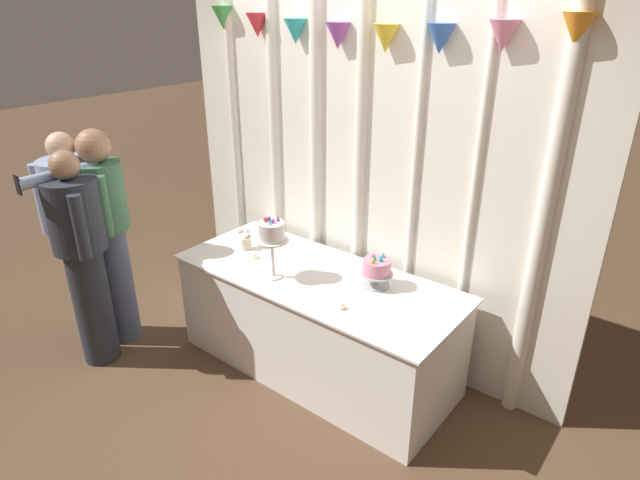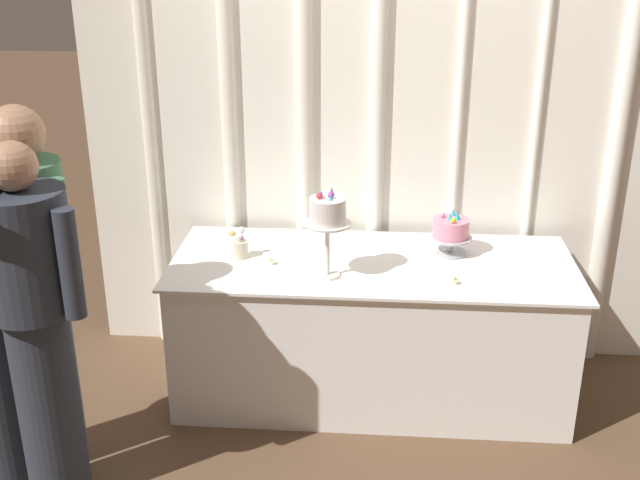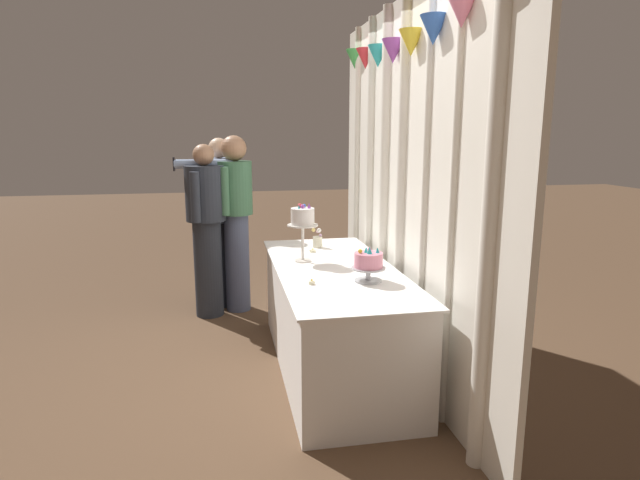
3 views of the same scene
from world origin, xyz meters
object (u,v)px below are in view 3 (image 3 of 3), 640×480
at_px(cake_display_nearleft, 303,220).
at_px(flower_vase, 318,240).
at_px(tealight_far_left, 313,251).
at_px(guest_man_pink_jacket, 206,225).
at_px(tealight_near_left, 312,283).
at_px(guest_man_dark_suit, 236,216).
at_px(cake_table, 334,318).
at_px(cake_display_nearright, 368,263).
at_px(guest_girl_blue_dress, 221,216).

xyz_separation_m(cake_display_nearleft, flower_vase, (-0.46, 0.20, -0.26)).
height_order(tealight_far_left, guest_man_pink_jacket, guest_man_pink_jacket).
bearing_deg(tealight_near_left, guest_man_dark_suit, -167.46).
xyz_separation_m(cake_display_nearleft, guest_man_pink_jacket, (-1.13, -0.72, -0.21)).
height_order(cake_table, cake_display_nearright, cake_display_nearright).
bearing_deg(tealight_far_left, guest_man_pink_jacket, -134.69).
distance_m(cake_display_nearleft, tealight_far_left, 0.44).
relative_size(cake_display_nearright, guest_man_dark_suit, 0.14).
bearing_deg(tealight_near_left, tealight_far_left, 169.70).
distance_m(cake_table, guest_girl_blue_dress, 1.89).
bearing_deg(cake_display_nearright, guest_girl_blue_dress, -155.60).
bearing_deg(guest_girl_blue_dress, flower_vase, 39.43).
bearing_deg(guest_girl_blue_dress, guest_man_dark_suit, 37.84).
relative_size(flower_vase, guest_man_dark_suit, 0.10).
bearing_deg(cake_display_nearright, flower_vase, -172.95).
distance_m(cake_table, cake_display_nearright, 0.66).
height_order(tealight_far_left, guest_man_dark_suit, guest_man_dark_suit).
bearing_deg(flower_vase, guest_girl_blue_dress, -140.57).
relative_size(tealight_far_left, guest_man_pink_jacket, 0.03).
height_order(cake_display_nearright, tealight_near_left, cake_display_nearright).
xyz_separation_m(guest_man_dark_suit, guest_girl_blue_dress, (-0.18, -0.14, -0.03)).
height_order(cake_table, cake_display_nearleft, cake_display_nearleft).
distance_m(cake_display_nearleft, tealight_near_left, 0.68).
bearing_deg(guest_girl_blue_dress, cake_table, 25.65).
distance_m(cake_table, guest_man_pink_jacket, 1.71).
bearing_deg(cake_display_nearleft, guest_girl_blue_dress, -157.35).
height_order(cake_table, tealight_far_left, tealight_far_left).
height_order(cake_display_nearright, flower_vase, cake_display_nearright).
xyz_separation_m(tealight_far_left, guest_man_dark_suit, (-0.94, -0.58, 0.16)).
relative_size(tealight_far_left, guest_girl_blue_dress, 0.03).
relative_size(flower_vase, tealight_near_left, 3.94).
height_order(guest_man_dark_suit, guest_man_pink_jacket, guest_man_dark_suit).
distance_m(cake_display_nearright, tealight_far_left, 0.94).
bearing_deg(cake_display_nearleft, tealight_near_left, -3.67).
distance_m(cake_display_nearleft, cake_display_nearright, 0.72).
distance_m(tealight_far_left, guest_girl_blue_dress, 1.35).
xyz_separation_m(guest_man_dark_suit, guest_man_pink_jacket, (0.10, -0.27, -0.06)).
distance_m(guest_man_dark_suit, guest_girl_blue_dress, 0.24).
relative_size(flower_vase, tealight_far_left, 3.18).
distance_m(tealight_far_left, guest_man_pink_jacket, 1.20).
xyz_separation_m(cake_display_nearright, guest_girl_blue_dress, (-2.04, -0.92, 0.01)).
xyz_separation_m(flower_vase, tealight_near_left, (1.07, -0.24, -0.05)).
height_order(cake_display_nearleft, tealight_near_left, cake_display_nearleft).
distance_m(cake_display_nearright, guest_man_dark_suit, 2.01).
height_order(flower_vase, tealight_near_left, flower_vase).
relative_size(guest_girl_blue_dress, guest_man_pink_jacket, 1.03).
bearing_deg(guest_girl_blue_dress, tealight_far_left, 32.47).
relative_size(cake_table, cake_display_nearright, 8.59).
bearing_deg(cake_display_nearright, guest_man_pink_jacket, -148.89).
bearing_deg(tealight_far_left, cake_display_nearleft, -23.07).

